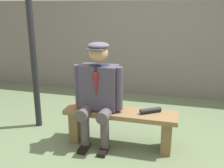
% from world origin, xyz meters
% --- Properties ---
extents(ground_plane, '(30.00, 30.00, 0.00)m').
position_xyz_m(ground_plane, '(0.00, 0.00, 0.00)').
color(ground_plane, '#5C6E4D').
extents(bench, '(1.45, 0.37, 0.47)m').
position_xyz_m(bench, '(0.00, 0.00, 0.32)').
color(bench, brown).
rests_on(bench, ground).
extents(seated_man, '(0.64, 0.52, 1.34)m').
position_xyz_m(seated_man, '(0.28, 0.05, 0.75)').
color(seated_man, '#413C4D').
rests_on(seated_man, ground).
extents(rolled_magazine, '(0.26, 0.21, 0.06)m').
position_xyz_m(rolled_magazine, '(-0.38, -0.03, 0.50)').
color(rolled_magazine, black).
rests_on(rolled_magazine, bench).
extents(stadium_wall, '(12.00, 0.24, 1.86)m').
position_xyz_m(stadium_wall, '(0.00, -2.25, 0.93)').
color(stadium_wall, slate).
rests_on(stadium_wall, ground).
extents(lamp_post, '(0.25, 0.25, 2.65)m').
position_xyz_m(lamp_post, '(1.34, -0.24, 1.79)').
color(lamp_post, black).
rests_on(lamp_post, ground).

